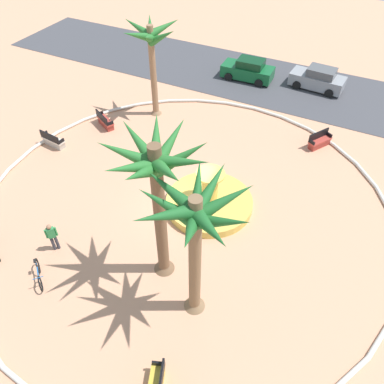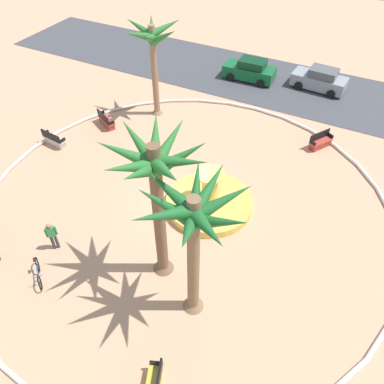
# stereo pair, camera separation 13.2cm
# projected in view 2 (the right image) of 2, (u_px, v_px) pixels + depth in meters

# --- Properties ---
(ground_plane) EXTENTS (80.00, 80.00, 0.00)m
(ground_plane) POSITION_uv_depth(u_px,v_px,m) (185.00, 206.00, 20.19)
(ground_plane) COLOR tan
(plaza_curb) EXTENTS (21.61, 21.61, 0.20)m
(plaza_curb) POSITION_uv_depth(u_px,v_px,m) (185.00, 204.00, 20.12)
(plaza_curb) COLOR silver
(plaza_curb) RESTS_ON ground
(street_asphalt) EXTENTS (48.00, 8.00, 0.03)m
(street_asphalt) POSITION_uv_depth(u_px,v_px,m) (275.00, 83.00, 29.96)
(street_asphalt) COLOR #424247
(street_asphalt) RESTS_ON ground
(fountain) EXTENTS (4.56, 4.56, 2.28)m
(fountain) POSITION_uv_depth(u_px,v_px,m) (209.00, 202.00, 19.95)
(fountain) COLOR gold
(fountain) RESTS_ON ground
(palm_tree_near_fountain) EXTENTS (4.13, 4.13, 6.59)m
(palm_tree_near_fountain) POSITION_uv_depth(u_px,v_px,m) (193.00, 224.00, 12.41)
(palm_tree_near_fountain) COLOR brown
(palm_tree_near_fountain) RESTS_ON ground
(palm_tree_by_curb) EXTENTS (4.10, 4.03, 7.18)m
(palm_tree_by_curb) POSITION_uv_depth(u_px,v_px,m) (156.00, 177.00, 13.50)
(palm_tree_by_curb) COLOR brown
(palm_tree_by_curb) RESTS_ON ground
(palm_tree_mid_plaza) EXTENTS (3.94, 3.77, 6.33)m
(palm_tree_mid_plaza) POSITION_uv_depth(u_px,v_px,m) (152.00, 46.00, 23.41)
(palm_tree_mid_plaza) COLOR #8E6B4C
(palm_tree_mid_plaza) RESTS_ON ground
(bench_east) EXTENTS (1.26, 1.63, 1.00)m
(bench_east) POSITION_uv_depth(u_px,v_px,m) (320.00, 142.00, 23.69)
(bench_east) COLOR #B73D33
(bench_east) RESTS_ON ground
(bench_west) EXTENTS (1.64, 0.67, 1.00)m
(bench_west) POSITION_uv_depth(u_px,v_px,m) (54.00, 140.00, 23.84)
(bench_west) COLOR beige
(bench_west) RESTS_ON ground
(bench_north) EXTENTS (1.65, 1.19, 1.00)m
(bench_north) POSITION_uv_depth(u_px,v_px,m) (106.00, 121.00, 25.39)
(bench_north) COLOR #B73D33
(bench_north) RESTS_ON ground
(bicycle_red_frame) EXTENTS (1.34, 1.17, 0.94)m
(bicycle_red_frame) POSITION_uv_depth(u_px,v_px,m) (38.00, 273.00, 16.67)
(bicycle_red_frame) COLOR black
(bicycle_red_frame) RESTS_ON ground
(person_cyclist_helmet) EXTENTS (0.39, 0.42, 1.67)m
(person_cyclist_helmet) POSITION_uv_depth(u_px,v_px,m) (52.00, 235.00, 17.51)
(person_cyclist_helmet) COLOR #33333D
(person_cyclist_helmet) RESTS_ON ground
(parked_car_leftmost) EXTENTS (4.06, 2.03, 1.67)m
(parked_car_leftmost) POSITION_uv_depth(u_px,v_px,m) (250.00, 70.00, 29.84)
(parked_car_leftmost) COLOR #145B2D
(parked_car_leftmost) RESTS_ON ground
(parked_car_second) EXTENTS (4.10, 2.12, 1.67)m
(parked_car_second) POSITION_uv_depth(u_px,v_px,m) (320.00, 80.00, 28.71)
(parked_car_second) COLOR gray
(parked_car_second) RESTS_ON ground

